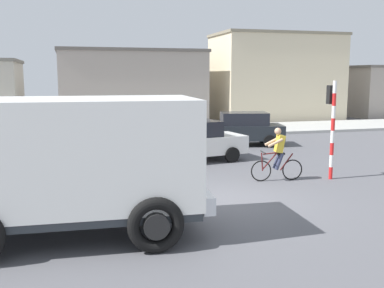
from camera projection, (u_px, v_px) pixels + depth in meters
ground_plane at (226, 201)px, 12.14m from camera, size 120.00×120.00×0.00m
sidewalk_far at (141, 132)px, 26.09m from camera, size 80.00×5.00×0.16m
truck_foreground at (71, 158)px, 9.23m from camera, size 5.56×3.08×2.90m
cyclist at (278, 154)px, 14.34m from camera, size 1.72×0.52×1.72m
traffic_light_pole at (332, 116)px, 14.47m from camera, size 0.24×0.43×3.20m
car_red_near at (9, 135)px, 19.49m from camera, size 4.14×2.15×1.60m
car_white_mid at (193, 141)px, 17.64m from camera, size 4.22×2.36×1.60m
car_far_side at (242, 128)px, 21.74m from camera, size 4.27×2.53×1.60m
pedestrian_near_kerb at (108, 130)px, 20.81m from camera, size 0.34×0.22×1.62m
building_mid_block at (130, 87)px, 32.35m from camera, size 9.98×7.49×5.12m
building_corner_right at (276, 77)px, 33.91m from camera, size 9.30×5.31×6.45m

